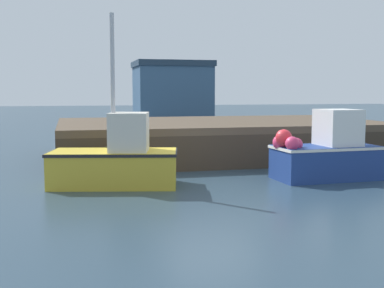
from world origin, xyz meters
TOP-DOWN VIEW (x-y plane):
  - ground at (0.00, 0.00)m, footprint 120.00×160.00m
  - pier at (1.94, 5.56)m, footprint 12.69×7.54m
  - fishing_boat_near_left at (-2.69, 0.33)m, footprint 3.77×2.34m
  - fishing_boat_near_right at (3.48, -0.05)m, footprint 3.25×1.63m
  - rowboat at (3.76, 1.33)m, footprint 1.49×0.73m
  - warehouse at (5.00, 30.35)m, footprint 6.67×5.42m
  - mooring_buoy_foreground at (-1.34, -0.09)m, footprint 0.42×0.42m

SIDE VIEW (x-z plane):
  - ground at x=0.00m, z-range -0.10..0.00m
  - rowboat at x=3.76m, z-range -0.02..0.43m
  - mooring_buoy_foreground at x=-1.34m, z-range -0.03..0.58m
  - fishing_boat_near_left at x=-2.69m, z-range -1.63..3.10m
  - fishing_boat_near_right at x=3.48m, z-range -0.26..1.83m
  - pier at x=1.94m, z-range 0.48..1.90m
  - warehouse at x=5.00m, z-range 0.02..5.28m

